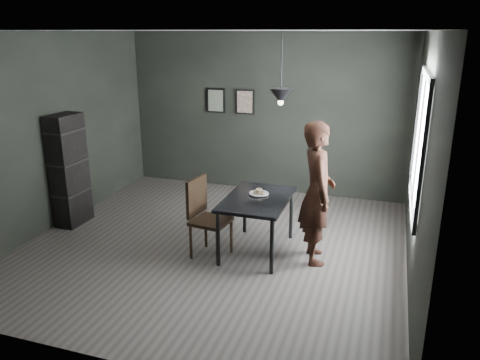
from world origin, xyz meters
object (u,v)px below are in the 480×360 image
(shelf_unit, at_px, (69,170))
(cafe_table, at_px, (257,203))
(woman, at_px, (317,193))
(pendant_lamp, at_px, (281,96))
(wood_chair, at_px, (204,212))
(white_plate, at_px, (259,194))

(shelf_unit, bearing_deg, cafe_table, -0.88)
(cafe_table, xyz_separation_m, woman, (0.76, 0.01, 0.23))
(cafe_table, bearing_deg, pendant_lamp, 21.80)
(woman, height_order, wood_chair, woman)
(wood_chair, bearing_deg, white_plate, 43.54)
(cafe_table, distance_m, wood_chair, 0.69)
(wood_chair, distance_m, shelf_unit, 2.35)
(white_plate, xyz_separation_m, woman, (0.78, -0.12, 0.14))
(woman, bearing_deg, wood_chair, 84.10)
(cafe_table, bearing_deg, white_plate, 97.04)
(white_plate, distance_m, wood_chair, 0.76)
(cafe_table, xyz_separation_m, wood_chair, (-0.61, -0.30, -0.08))
(white_plate, height_order, shelf_unit, shelf_unit)
(woman, bearing_deg, shelf_unit, 70.69)
(cafe_table, height_order, shelf_unit, shelf_unit)
(white_plate, distance_m, pendant_lamp, 1.32)
(cafe_table, bearing_deg, woman, 0.51)
(cafe_table, bearing_deg, shelf_unit, 178.74)
(wood_chair, height_order, pendant_lamp, pendant_lamp)
(cafe_table, xyz_separation_m, shelf_unit, (-2.92, 0.06, 0.16))
(wood_chair, height_order, shelf_unit, shelf_unit)
(shelf_unit, bearing_deg, wood_chair, -8.57)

